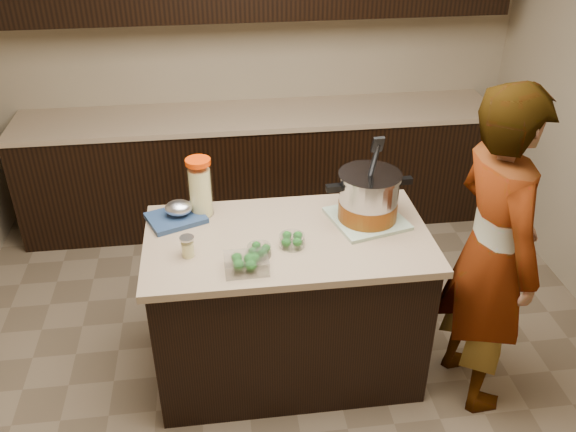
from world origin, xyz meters
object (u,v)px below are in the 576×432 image
island (288,304)px  stock_pot (368,199)px  lemonade_pitcher (200,189)px  person (492,254)px

island → stock_pot: 0.73m
lemonade_pitcher → person: person is taller
stock_pot → lemonade_pitcher: 0.89m
island → stock_pot: size_ratio=3.13×
stock_pot → lemonade_pitcher: bearing=163.5°
lemonade_pitcher → person: bearing=-21.1°
island → person: person is taller
stock_pot → person: (0.54, -0.36, -0.15)m
island → lemonade_pitcher: (-0.43, 0.28, 0.60)m
stock_pot → island: bearing=-171.9°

